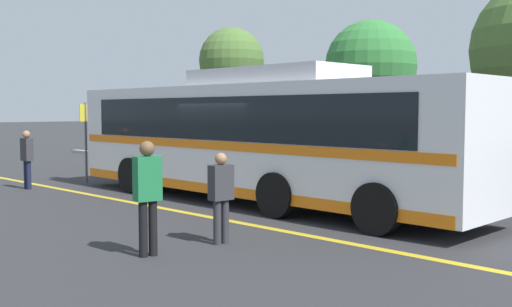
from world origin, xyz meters
TOP-DOWN VIEW (x-y plane):
  - ground_plane at (0.00, 0.00)m, footprint 220.00×220.00m
  - lane_strip_0 at (0.30, -2.01)m, footprint 32.26×0.20m
  - curb_strip at (0.30, 6.18)m, footprint 40.26×0.36m
  - transit_bus at (0.32, 0.19)m, footprint 12.61×2.81m
  - parked_car_0 at (-10.19, 5.24)m, footprint 4.31×2.13m
  - parked_car_1 at (-4.26, 5.18)m, footprint 4.80×1.90m
  - parked_car_2 at (1.36, 5.30)m, footprint 4.15×2.23m
  - pedestrian_0 at (3.16, -3.60)m, footprint 0.26×0.44m
  - pedestrian_1 at (-6.40, -2.68)m, footprint 0.42×0.23m
  - pedestrian_2 at (2.99, -5.02)m, footprint 0.29×0.45m
  - bus_stop_sign at (-6.68, -0.58)m, footprint 0.07×0.40m
  - tree_0 at (-8.81, 7.92)m, footprint 2.91×2.91m
  - tree_3 at (-3.42, 10.85)m, footprint 3.82×3.82m

SIDE VIEW (x-z plane):
  - ground_plane at x=0.00m, z-range 0.00..0.00m
  - lane_strip_0 at x=0.30m, z-range 0.00..0.01m
  - curb_strip at x=0.30m, z-range 0.00..0.15m
  - parked_car_0 at x=-10.19m, z-range 0.03..1.25m
  - parked_car_2 at x=1.36m, z-range 0.00..1.44m
  - parked_car_1 at x=-4.26m, z-range 0.01..1.46m
  - pedestrian_0 at x=3.16m, z-range 0.10..1.70m
  - pedestrian_1 at x=-6.40m, z-range 0.12..1.87m
  - pedestrian_2 at x=2.99m, z-range 0.14..1.99m
  - bus_stop_sign at x=-6.68m, z-range 0.33..2.92m
  - transit_bus at x=0.32m, z-range 0.02..3.37m
  - tree_3 at x=-3.42m, z-range 1.13..7.24m
  - tree_0 at x=-8.81m, z-range 1.53..7.56m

